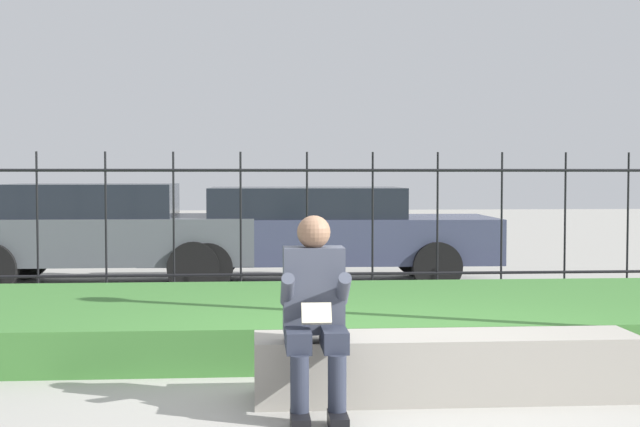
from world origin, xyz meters
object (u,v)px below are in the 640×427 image
person_seated_reader (315,307)px  car_parked_center (317,231)px  stone_bench (446,370)px  car_parked_left (101,231)px

person_seated_reader → car_parked_center: (0.47, 6.41, 0.05)m
stone_bench → person_seated_reader: 1.05m
person_seated_reader → car_parked_left: bearing=110.3°
car_parked_center → car_parked_left: size_ratio=1.18×
car_parked_center → car_parked_left: 2.85m
stone_bench → car_parked_center: 6.15m
stone_bench → car_parked_center: bearing=93.9°
person_seated_reader → car_parked_center: bearing=85.8°
stone_bench → car_parked_center: car_parked_center is taller
person_seated_reader → car_parked_center: 6.43m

